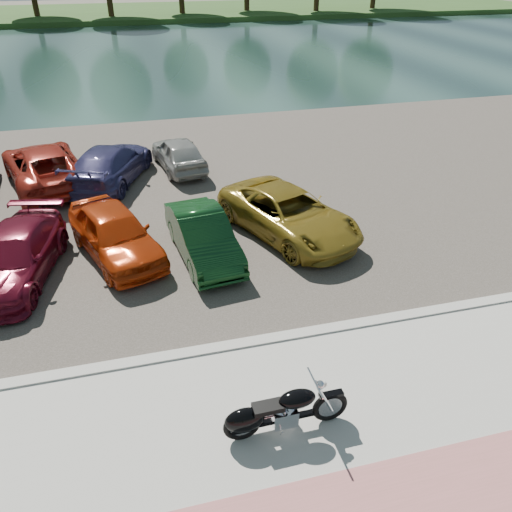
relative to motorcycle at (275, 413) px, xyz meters
The scene contains 14 objects.
ground 1.09m from the motorcycle, 27.53° to the left, with size 200.00×200.00×0.00m, color #595447.
promenade 1.13m from the motorcycle, 34.17° to the right, with size 60.00×6.00×0.10m, color #AFADA4.
kerb 2.62m from the motorcycle, 71.11° to the left, with size 60.00×0.30×0.14m, color #AFADA4.
parking_lot 11.48m from the motorcycle, 85.83° to the left, with size 60.00×18.00×0.04m, color #3C3731.
river 40.45m from the motorcycle, 88.82° to the left, with size 120.00×40.00×0.00m, color #1A302D.
far_bank 72.44m from the motorcycle, 89.34° to the left, with size 120.00×24.00×0.60m, color #2A4A1A.
motorcycle is the anchor object (origin of this frame).
car_3 8.39m from the motorcycle, 128.22° to the left, with size 1.83×4.51×1.31m, color #590C1D.
car_4 7.58m from the motorcycle, 110.23° to the left, with size 1.70×4.21×1.44m, color #B9340C.
car_5 6.47m from the motorcycle, 92.00° to the left, with size 1.37×3.93×1.29m, color #0E3615.
car_6 7.53m from the motorcycle, 70.56° to the left, with size 2.30×5.00×1.39m, color olive.
car_10 13.97m from the motorcycle, 111.21° to the left, with size 2.48×5.37×1.49m, color #A2271B.
car_11 12.92m from the motorcycle, 102.14° to the left, with size 2.00×4.92×1.43m, color navy.
car_12 13.40m from the motorcycle, 90.34° to the left, with size 1.52×3.77×1.29m, color #9C9C98.
Camera 1 is at (-2.67, -6.21, 7.53)m, focal length 35.00 mm.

